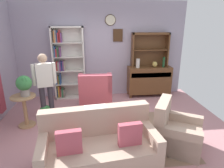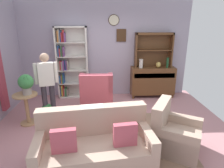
{
  "view_description": "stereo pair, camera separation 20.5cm",
  "coord_description": "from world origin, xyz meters",
  "px_view_note": "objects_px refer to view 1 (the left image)",
  "views": [
    {
      "loc": [
        -0.31,
        -3.71,
        2.22
      ],
      "look_at": [
        0.1,
        0.2,
        0.95
      ],
      "focal_mm": 31.04,
      "sensor_mm": 36.0,
      "label": 1
    },
    {
      "loc": [
        -0.11,
        -3.72,
        2.22
      ],
      "look_at": [
        0.1,
        0.2,
        0.95
      ],
      "focal_mm": 31.04,
      "sensor_mm": 36.0,
      "label": 2
    }
  ],
  "objects_px": {
    "plant_stand": "(25,108)",
    "vase_round": "(155,64)",
    "couch_floral": "(99,148)",
    "potted_plant_small": "(46,111)",
    "vase_tall": "(138,63)",
    "wingback_chair": "(96,98)",
    "armchair_floral": "(176,133)",
    "sideboard": "(149,80)",
    "book_stack": "(90,112)",
    "bottle_wine": "(164,62)",
    "potted_plant_large": "(24,84)",
    "sideboard_hutch": "(150,45)",
    "coffee_table": "(97,117)",
    "person_reading": "(45,82)",
    "bookshelf": "(66,64)"
  },
  "relations": [
    {
      "from": "vase_tall",
      "to": "potted_plant_small",
      "type": "height_order",
      "value": "vase_tall"
    },
    {
      "from": "plant_stand",
      "to": "person_reading",
      "type": "xyz_separation_m",
      "value": [
        0.42,
        0.29,
        0.47
      ]
    },
    {
      "from": "vase_tall",
      "to": "potted_plant_large",
      "type": "distance_m",
      "value": 3.14
    },
    {
      "from": "plant_stand",
      "to": "sideboard_hutch",
      "type": "bearing_deg",
      "value": 27.05
    },
    {
      "from": "sideboard",
      "to": "potted_plant_small",
      "type": "bearing_deg",
      "value": -156.03
    },
    {
      "from": "vase_tall",
      "to": "armchair_floral",
      "type": "distance_m",
      "value": 2.66
    },
    {
      "from": "bottle_wine",
      "to": "potted_plant_large",
      "type": "xyz_separation_m",
      "value": [
        -3.55,
        -1.45,
        -0.1
      ]
    },
    {
      "from": "coffee_table",
      "to": "potted_plant_small",
      "type": "bearing_deg",
      "value": 149.55
    },
    {
      "from": "vase_tall",
      "to": "book_stack",
      "type": "height_order",
      "value": "vase_tall"
    },
    {
      "from": "potted_plant_large",
      "to": "coffee_table",
      "type": "xyz_separation_m",
      "value": [
        1.49,
        -0.43,
        -0.61
      ]
    },
    {
      "from": "vase_tall",
      "to": "vase_round",
      "type": "relative_size",
      "value": 1.54
    },
    {
      "from": "sideboard",
      "to": "coffee_table",
      "type": "bearing_deg",
      "value": -130.36
    },
    {
      "from": "bottle_wine",
      "to": "couch_floral",
      "type": "height_order",
      "value": "bottle_wine"
    },
    {
      "from": "book_stack",
      "to": "wingback_chair",
      "type": "bearing_deg",
      "value": 82.18
    },
    {
      "from": "couch_floral",
      "to": "potted_plant_small",
      "type": "bearing_deg",
      "value": 125.46
    },
    {
      "from": "armchair_floral",
      "to": "vase_tall",
      "type": "bearing_deg",
      "value": 92.89
    },
    {
      "from": "sideboard",
      "to": "potted_plant_large",
      "type": "xyz_separation_m",
      "value": [
        -3.16,
        -1.54,
        0.46
      ]
    },
    {
      "from": "vase_tall",
      "to": "plant_stand",
      "type": "bearing_deg",
      "value": -152.8
    },
    {
      "from": "book_stack",
      "to": "armchair_floral",
      "type": "bearing_deg",
      "value": -23.25
    },
    {
      "from": "vase_tall",
      "to": "potted_plant_large",
      "type": "bearing_deg",
      "value": -152.23
    },
    {
      "from": "sideboard",
      "to": "vase_round",
      "type": "height_order",
      "value": "vase_round"
    },
    {
      "from": "sideboard",
      "to": "sideboard_hutch",
      "type": "bearing_deg",
      "value": 90.0
    },
    {
      "from": "plant_stand",
      "to": "vase_round",
      "type": "bearing_deg",
      "value": 23.67
    },
    {
      "from": "sideboard",
      "to": "plant_stand",
      "type": "xyz_separation_m",
      "value": [
        -3.22,
        -1.54,
        -0.07
      ]
    },
    {
      "from": "armchair_floral",
      "to": "book_stack",
      "type": "relative_size",
      "value": 4.89
    },
    {
      "from": "bookshelf",
      "to": "sideboard",
      "type": "relative_size",
      "value": 1.62
    },
    {
      "from": "potted_plant_large",
      "to": "person_reading",
      "type": "relative_size",
      "value": 0.29
    },
    {
      "from": "potted_plant_small",
      "to": "person_reading",
      "type": "relative_size",
      "value": 0.23
    },
    {
      "from": "sideboard",
      "to": "couch_floral",
      "type": "xyz_separation_m",
      "value": [
        -1.67,
        -2.95,
        -0.2
      ]
    },
    {
      "from": "plant_stand",
      "to": "coffee_table",
      "type": "height_order",
      "value": "plant_stand"
    },
    {
      "from": "couch_floral",
      "to": "armchair_floral",
      "type": "bearing_deg",
      "value": 12.65
    },
    {
      "from": "couch_floral",
      "to": "person_reading",
      "type": "height_order",
      "value": "person_reading"
    },
    {
      "from": "sideboard",
      "to": "wingback_chair",
      "type": "xyz_separation_m",
      "value": [
        -1.67,
        -1.03,
        -0.13
      ]
    },
    {
      "from": "person_reading",
      "to": "bookshelf",
      "type": "bearing_deg",
      "value": 76.13
    },
    {
      "from": "bookshelf",
      "to": "vase_tall",
      "type": "relative_size",
      "value": 8.02
    },
    {
      "from": "sideboard",
      "to": "vase_tall",
      "type": "xyz_separation_m",
      "value": [
        -0.39,
        -0.08,
        0.54
      ]
    },
    {
      "from": "vase_round",
      "to": "armchair_floral",
      "type": "relative_size",
      "value": 0.16
    },
    {
      "from": "couch_floral",
      "to": "vase_tall",
      "type": "bearing_deg",
      "value": 65.98
    },
    {
      "from": "couch_floral",
      "to": "potted_plant_large",
      "type": "xyz_separation_m",
      "value": [
        -1.5,
        1.41,
        0.65
      ]
    },
    {
      "from": "bottle_wine",
      "to": "coffee_table",
      "type": "bearing_deg",
      "value": -137.67
    },
    {
      "from": "wingback_chair",
      "to": "potted_plant_small",
      "type": "bearing_deg",
      "value": -168.41
    },
    {
      "from": "armchair_floral",
      "to": "plant_stand",
      "type": "xyz_separation_m",
      "value": [
        -2.96,
        1.09,
        0.15
      ]
    },
    {
      "from": "sideboard_hutch",
      "to": "potted_plant_large",
      "type": "height_order",
      "value": "sideboard_hutch"
    },
    {
      "from": "vase_tall",
      "to": "bottle_wine",
      "type": "bearing_deg",
      "value": -0.66
    },
    {
      "from": "potted_plant_large",
      "to": "sideboard",
      "type": "bearing_deg",
      "value": 25.97
    },
    {
      "from": "vase_round",
      "to": "armchair_floral",
      "type": "height_order",
      "value": "vase_round"
    },
    {
      "from": "vase_tall",
      "to": "wingback_chair",
      "type": "relative_size",
      "value": 0.25
    },
    {
      "from": "sideboard_hutch",
      "to": "armchair_floral",
      "type": "bearing_deg",
      "value": -95.45
    },
    {
      "from": "sideboard_hutch",
      "to": "person_reading",
      "type": "distance_m",
      "value": 3.19
    },
    {
      "from": "potted_plant_small",
      "to": "couch_floral",
      "type": "bearing_deg",
      "value": -54.54
    }
  ]
}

